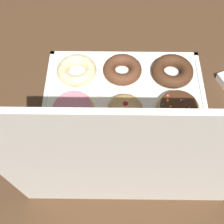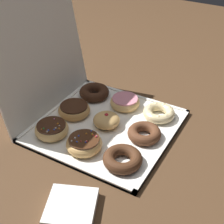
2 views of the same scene
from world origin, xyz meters
name	(u,v)px [view 1 (image 1 of 2)]	position (x,y,z in m)	size (l,w,h in m)	color
ground_plane	(125,116)	(0.00, 0.00, 0.00)	(3.00, 3.00, 0.00)	#4C331E
donut_box	(125,115)	(0.00, 0.00, 0.01)	(0.44, 0.44, 0.01)	white
box_lid_open	(131,171)	(0.00, 0.26, 0.23)	(0.44, 0.46, 0.01)	white
chocolate_cake_ring_donut_0	(172,71)	(-0.13, -0.13, 0.03)	(0.12, 0.12, 0.04)	#472816
chocolate_cake_ring_donut_1	(122,70)	(0.01, -0.14, 0.03)	(0.11, 0.11, 0.03)	#59331E
cruller_donut_2	(77,70)	(0.13, -0.13, 0.03)	(0.11, 0.11, 0.03)	beige
sprinkle_donut_3	(178,109)	(-0.14, 0.00, 0.03)	(0.11, 0.11, 0.04)	tan
jelly_filled_donut_4	(125,109)	(0.00, 0.00, 0.03)	(0.09, 0.09, 0.05)	tan
pink_frosted_donut_5	(73,109)	(0.13, 0.00, 0.03)	(0.11, 0.11, 0.04)	#E5B770
sprinkle_donut_6	(180,156)	(-0.13, 0.13, 0.03)	(0.11, 0.11, 0.04)	#E5B770
chocolate_frosted_donut_7	(125,156)	(0.00, 0.13, 0.03)	(0.11, 0.11, 0.04)	tan
chocolate_cake_ring_donut_8	(69,156)	(0.13, 0.13, 0.03)	(0.11, 0.11, 0.04)	#381E11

